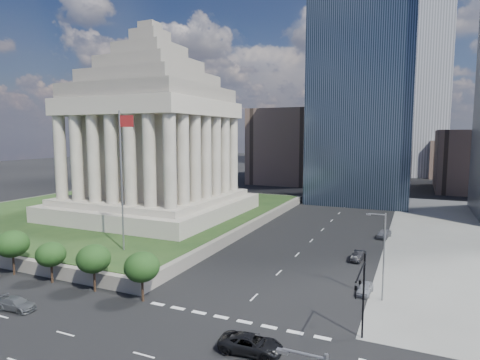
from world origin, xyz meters
The scene contains 15 objects.
ground centered at (0.00, 100.00, 0.00)m, with size 500.00×500.00×0.00m, color black.
plaza_terrace centered at (-45.00, 50.00, 0.90)m, with size 66.00×70.00×1.80m, color slate.
plaza_lawn centered at (-45.00, 50.00, 1.85)m, with size 64.00×68.00×0.10m, color #1C3515.
war_memorial centered at (-34.00, 48.00, 21.40)m, with size 34.00×34.00×39.00m, color gray, non-canonical shape.
flagpole centered at (-21.83, 24.00, 13.11)m, with size 2.52×0.24×20.00m.
midrise_glass centered at (2.00, 95.00, 30.00)m, with size 26.00×26.00×60.00m, color black.
building_filler_ne centered at (32.00, 130.00, 10.00)m, with size 20.00×30.00×20.00m, color brown.
building_filler_nw centered at (-30.00, 130.00, 14.00)m, with size 24.00×30.00×28.00m, color brown.
traffic_signal_ne centered at (12.50, 13.70, 5.25)m, with size 0.30×5.74×8.00m.
street_lamp_north centered at (13.33, 25.00, 5.66)m, with size 2.13×0.22×10.00m.
pickup_truck centered at (4.12, 9.07, 0.77)m, with size 2.55×5.52×1.53m, color black.
suv_grey centered at (-21.91, 6.72, 0.66)m, with size 1.85×4.54×1.32m, color #4C4F53.
parked_sedan_near centered at (11.48, 26.32, 0.63)m, with size 1.49×3.70×1.26m, color #9B9EA4.
parked_sedan_mid centered at (9.00, 38.85, 0.68)m, with size 1.43×4.11×1.35m, color black.
parked_sedan_far centered at (11.50, 54.32, 0.77)m, with size 1.83×4.55×1.55m, color slate.
Camera 1 is at (16.41, -20.91, 18.56)m, focal length 30.00 mm.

